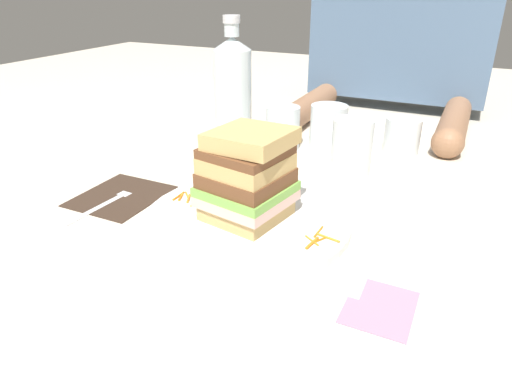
% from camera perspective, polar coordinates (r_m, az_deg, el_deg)
% --- Properties ---
extents(ground_plane, '(3.00, 3.00, 0.00)m').
position_cam_1_polar(ground_plane, '(0.69, -0.02, -4.01)').
color(ground_plane, beige).
extents(main_plate, '(0.30, 0.30, 0.01)m').
position_cam_1_polar(main_plate, '(0.66, -1.14, -4.63)').
color(main_plate, white).
rests_on(main_plate, ground_plane).
extents(sandwich, '(0.13, 0.13, 0.13)m').
position_cam_1_polar(sandwich, '(0.63, -1.09, 0.86)').
color(sandwich, tan).
rests_on(sandwich, main_plate).
extents(carrot_shred_0, '(0.02, 0.02, 0.00)m').
position_cam_1_polar(carrot_shred_0, '(0.74, -7.20, -1.03)').
color(carrot_shred_0, orange).
rests_on(carrot_shred_0, main_plate).
extents(carrot_shred_1, '(0.00, 0.03, 0.00)m').
position_cam_1_polar(carrot_shred_1, '(0.72, -9.61, -1.60)').
color(carrot_shred_1, orange).
rests_on(carrot_shred_1, main_plate).
extents(carrot_shred_2, '(0.01, 0.02, 0.00)m').
position_cam_1_polar(carrot_shred_2, '(0.72, -9.35, -1.72)').
color(carrot_shred_2, orange).
rests_on(carrot_shred_2, main_plate).
extents(carrot_shred_3, '(0.01, 0.02, 0.00)m').
position_cam_1_polar(carrot_shred_3, '(0.71, -8.40, -1.93)').
color(carrot_shred_3, orange).
rests_on(carrot_shred_3, main_plate).
extents(carrot_shred_4, '(0.02, 0.02, 0.00)m').
position_cam_1_polar(carrot_shred_4, '(0.72, -8.54, -1.60)').
color(carrot_shred_4, orange).
rests_on(carrot_shred_4, main_plate).
extents(carrot_shred_5, '(0.01, 0.02, 0.00)m').
position_cam_1_polar(carrot_shred_5, '(0.74, -6.62, -0.95)').
color(carrot_shred_5, orange).
rests_on(carrot_shred_5, main_plate).
extents(carrot_shred_6, '(0.01, 0.02, 0.00)m').
position_cam_1_polar(carrot_shred_6, '(0.70, -7.82, -2.46)').
color(carrot_shred_6, orange).
rests_on(carrot_shred_6, main_plate).
extents(carrot_shred_7, '(0.03, 0.01, 0.00)m').
position_cam_1_polar(carrot_shred_7, '(0.61, 9.00, -6.75)').
color(carrot_shred_7, orange).
rests_on(carrot_shred_7, main_plate).
extents(carrot_shred_8, '(0.01, 0.02, 0.00)m').
position_cam_1_polar(carrot_shred_8, '(0.61, 7.89, -7.06)').
color(carrot_shred_8, orange).
rests_on(carrot_shred_8, main_plate).
extents(carrot_shred_9, '(0.02, 0.02, 0.00)m').
position_cam_1_polar(carrot_shred_9, '(0.60, 6.98, -7.12)').
color(carrot_shred_9, orange).
rests_on(carrot_shred_9, main_plate).
extents(carrot_shred_10, '(0.00, 0.03, 0.00)m').
position_cam_1_polar(carrot_shred_10, '(0.62, 7.79, -6.02)').
color(carrot_shred_10, orange).
rests_on(carrot_shred_10, main_plate).
extents(carrot_shred_11, '(0.01, 0.03, 0.00)m').
position_cam_1_polar(carrot_shred_11, '(0.60, 7.00, -7.42)').
color(carrot_shred_11, orange).
rests_on(carrot_shred_11, main_plate).
extents(napkin_dark, '(0.13, 0.14, 0.00)m').
position_cam_1_polar(napkin_dark, '(0.78, -16.48, -1.52)').
color(napkin_dark, '#38281E').
rests_on(napkin_dark, ground_plane).
extents(fork, '(0.03, 0.17, 0.00)m').
position_cam_1_polar(fork, '(0.76, -17.69, -1.94)').
color(fork, silver).
rests_on(fork, napkin_dark).
extents(knife, '(0.02, 0.20, 0.00)m').
position_cam_1_polar(knife, '(0.61, 14.08, -8.72)').
color(knife, silver).
rests_on(knife, ground_plane).
extents(juice_glass, '(0.07, 0.07, 0.10)m').
position_cam_1_polar(juice_glass, '(0.84, 11.79, 3.95)').
color(juice_glass, white).
rests_on(juice_glass, ground_plane).
extents(water_bottle, '(0.07, 0.07, 0.26)m').
position_cam_1_polar(water_bottle, '(0.93, -2.88, 11.10)').
color(water_bottle, silver).
rests_on(water_bottle, ground_plane).
extents(empty_tumbler_0, '(0.07, 0.07, 0.09)m').
position_cam_1_polar(empty_tumbler_0, '(0.95, 3.35, 6.91)').
color(empty_tumbler_0, silver).
rests_on(empty_tumbler_0, ground_plane).
extents(empty_tumbler_1, '(0.07, 0.07, 0.07)m').
position_cam_1_polar(empty_tumbler_1, '(0.97, 17.74, 5.65)').
color(empty_tumbler_1, silver).
rests_on(empty_tumbler_1, ground_plane).
extents(empty_tumbler_2, '(0.07, 0.07, 0.10)m').
position_cam_1_polar(empty_tumbler_2, '(0.93, 8.98, 6.63)').
color(empty_tumbler_2, silver).
rests_on(empty_tumbler_2, ground_plane).
extents(napkin_pink, '(0.07, 0.09, 0.00)m').
position_cam_1_polar(napkin_pink, '(0.53, 15.14, -14.64)').
color(napkin_pink, pink).
rests_on(napkin_pink, ground_plane).
extents(diner_across, '(0.45, 0.47, 0.56)m').
position_cam_1_polar(diner_across, '(1.28, 17.75, 19.42)').
color(diner_across, '#936647').
rests_on(diner_across, ground_plane).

